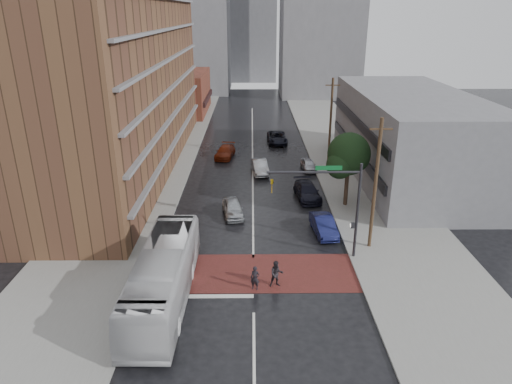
{
  "coord_description": "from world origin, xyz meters",
  "views": [
    {
      "loc": [
        -0.07,
        -26.57,
        16.71
      ],
      "look_at": [
        0.23,
        6.71,
        3.5
      ],
      "focal_mm": 32.0,
      "sensor_mm": 36.0,
      "label": 1
    }
  ],
  "objects_px": {
    "car_travel_b": "(260,167)",
    "suv_travel": "(277,138)",
    "car_travel_c": "(225,152)",
    "pedestrian_a": "(255,278)",
    "transit_bus": "(163,276)",
    "car_parked_near": "(324,225)",
    "car_travel_a": "(233,208)",
    "car_parked_far": "(308,165)",
    "pedestrian_b": "(276,274)",
    "car_parked_mid": "(307,191)"
  },
  "relations": [
    {
      "from": "transit_bus",
      "to": "car_travel_c",
      "type": "xyz_separation_m",
      "value": [
        2.14,
        29.79,
        -1.02
      ]
    },
    {
      "from": "car_travel_b",
      "to": "suv_travel",
      "type": "bearing_deg",
      "value": 71.17
    },
    {
      "from": "suv_travel",
      "to": "car_parked_mid",
      "type": "height_order",
      "value": "suv_travel"
    },
    {
      "from": "pedestrian_a",
      "to": "car_parked_near",
      "type": "distance_m",
      "value": 9.68
    },
    {
      "from": "car_travel_a",
      "to": "car_parked_mid",
      "type": "bearing_deg",
      "value": 20.03
    },
    {
      "from": "car_travel_c",
      "to": "pedestrian_b",
      "type": "bearing_deg",
      "value": -71.75
    },
    {
      "from": "pedestrian_a",
      "to": "car_parked_mid",
      "type": "bearing_deg",
      "value": 85.85
    },
    {
      "from": "pedestrian_a",
      "to": "car_parked_mid",
      "type": "relative_size",
      "value": 0.33
    },
    {
      "from": "transit_bus",
      "to": "pedestrian_a",
      "type": "distance_m",
      "value": 5.78
    },
    {
      "from": "transit_bus",
      "to": "car_travel_b",
      "type": "height_order",
      "value": "transit_bus"
    },
    {
      "from": "car_parked_near",
      "to": "car_parked_far",
      "type": "xyz_separation_m",
      "value": [
        0.62,
        15.84,
        -0.1
      ]
    },
    {
      "from": "car_travel_b",
      "to": "suv_travel",
      "type": "height_order",
      "value": "suv_travel"
    },
    {
      "from": "pedestrian_a",
      "to": "car_parked_far",
      "type": "height_order",
      "value": "pedestrian_a"
    },
    {
      "from": "car_parked_near",
      "to": "car_parked_mid",
      "type": "xyz_separation_m",
      "value": [
        -0.48,
        7.41,
        0.01
      ]
    },
    {
      "from": "car_travel_b",
      "to": "pedestrian_b",
      "type": "bearing_deg",
      "value": -95.43
    },
    {
      "from": "car_travel_a",
      "to": "car_travel_c",
      "type": "height_order",
      "value": "same"
    },
    {
      "from": "pedestrian_b",
      "to": "car_travel_c",
      "type": "relative_size",
      "value": 0.38
    },
    {
      "from": "car_travel_a",
      "to": "pedestrian_a",
      "type": "bearing_deg",
      "value": -89.9
    },
    {
      "from": "transit_bus",
      "to": "suv_travel",
      "type": "bearing_deg",
      "value": 77.03
    },
    {
      "from": "transit_bus",
      "to": "car_parked_near",
      "type": "height_order",
      "value": "transit_bus"
    },
    {
      "from": "transit_bus",
      "to": "pedestrian_a",
      "type": "height_order",
      "value": "transit_bus"
    },
    {
      "from": "pedestrian_b",
      "to": "car_parked_far",
      "type": "distance_m",
      "value": 23.89
    },
    {
      "from": "car_travel_a",
      "to": "car_parked_far",
      "type": "xyz_separation_m",
      "value": [
        8.07,
        12.32,
        -0.09
      ]
    },
    {
      "from": "pedestrian_b",
      "to": "suv_travel",
      "type": "xyz_separation_m",
      "value": [
        1.87,
        34.87,
        -0.16
      ]
    },
    {
      "from": "car_travel_a",
      "to": "car_parked_mid",
      "type": "relative_size",
      "value": 0.82
    },
    {
      "from": "transit_bus",
      "to": "car_parked_near",
      "type": "bearing_deg",
      "value": 39.68
    },
    {
      "from": "transit_bus",
      "to": "pedestrian_b",
      "type": "distance_m",
      "value": 7.19
    },
    {
      "from": "car_travel_a",
      "to": "car_travel_b",
      "type": "distance_m",
      "value": 11.6
    },
    {
      "from": "pedestrian_b",
      "to": "car_travel_b",
      "type": "xyz_separation_m",
      "value": [
        -0.69,
        22.39,
        -0.18
      ]
    },
    {
      "from": "pedestrian_b",
      "to": "car_travel_b",
      "type": "height_order",
      "value": "pedestrian_b"
    },
    {
      "from": "car_parked_far",
      "to": "car_parked_near",
      "type": "bearing_deg",
      "value": -97.66
    },
    {
      "from": "pedestrian_a",
      "to": "car_parked_near",
      "type": "xyz_separation_m",
      "value": [
        5.58,
        7.91,
        -0.1
      ]
    },
    {
      "from": "pedestrian_a",
      "to": "car_travel_b",
      "type": "height_order",
      "value": "pedestrian_a"
    },
    {
      "from": "pedestrian_a",
      "to": "car_parked_near",
      "type": "bearing_deg",
      "value": 69.06
    },
    {
      "from": "suv_travel",
      "to": "pedestrian_b",
      "type": "bearing_deg",
      "value": -95.52
    },
    {
      "from": "car_travel_a",
      "to": "car_parked_near",
      "type": "bearing_deg",
      "value": -34.47
    },
    {
      "from": "car_travel_a",
      "to": "car_parked_far",
      "type": "distance_m",
      "value": 14.72
    },
    {
      "from": "suv_travel",
      "to": "car_parked_mid",
      "type": "relative_size",
      "value": 1.09
    },
    {
      "from": "pedestrian_a",
      "to": "pedestrian_b",
      "type": "xyz_separation_m",
      "value": [
        1.39,
        0.35,
        0.1
      ]
    },
    {
      "from": "car_travel_a",
      "to": "pedestrian_b",
      "type": "bearing_deg",
      "value": -82.8
    },
    {
      "from": "transit_bus",
      "to": "suv_travel",
      "type": "xyz_separation_m",
      "value": [
        8.86,
        36.35,
        -0.97
      ]
    },
    {
      "from": "transit_bus",
      "to": "pedestrian_a",
      "type": "relative_size",
      "value": 7.56
    },
    {
      "from": "car_travel_a",
      "to": "suv_travel",
      "type": "relative_size",
      "value": 0.76
    },
    {
      "from": "pedestrian_a",
      "to": "car_parked_far",
      "type": "relative_size",
      "value": 0.45
    },
    {
      "from": "pedestrian_a",
      "to": "car_travel_c",
      "type": "distance_m",
      "value": 28.87
    },
    {
      "from": "suv_travel",
      "to": "car_travel_a",
      "type": "bearing_deg",
      "value": -104.6
    },
    {
      "from": "car_travel_b",
      "to": "car_parked_near",
      "type": "bearing_deg",
      "value": -78.98
    },
    {
      "from": "car_travel_a",
      "to": "car_travel_b",
      "type": "height_order",
      "value": "car_travel_b"
    },
    {
      "from": "car_travel_c",
      "to": "pedestrian_a",
      "type": "bearing_deg",
      "value": -74.58
    },
    {
      "from": "pedestrian_a",
      "to": "car_travel_c",
      "type": "height_order",
      "value": "pedestrian_a"
    }
  ]
}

